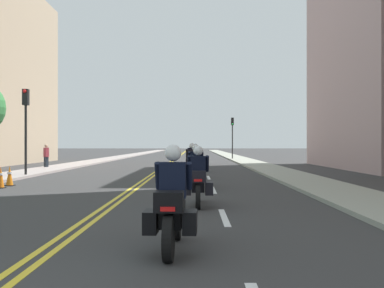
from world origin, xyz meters
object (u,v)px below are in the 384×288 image
(motorcycle_1, at_px, (198,181))
(motorcycle_2, at_px, (196,171))
(traffic_cone_1, at_px, (1,177))
(traffic_light_far, at_px, (232,131))
(motorcycle_0, at_px, (172,208))
(traffic_cone_0, at_px, (10,176))
(motorcycle_5, at_px, (191,158))
(motorcycle_3, at_px, (192,164))
(pedestrian_0, at_px, (46,156))
(motorcycle_4, at_px, (195,161))
(motorcycle_6, at_px, (192,156))
(traffic_light_near, at_px, (26,116))

(motorcycle_1, xyz_separation_m, motorcycle_2, (-0.07, 4.80, 0.00))
(traffic_cone_1, bearing_deg, traffic_light_far, 70.54)
(motorcycle_0, height_order, traffic_cone_0, motorcycle_0)
(motorcycle_2, xyz_separation_m, traffic_cone_1, (-7.20, -0.02, -0.25))
(motorcycle_1, relative_size, motorcycle_5, 1.03)
(motorcycle_1, relative_size, motorcycle_3, 1.03)
(motorcycle_5, xyz_separation_m, pedestrian_0, (-9.65, -1.88, 0.17))
(motorcycle_1, relative_size, motorcycle_4, 1.04)
(motorcycle_5, bearing_deg, traffic_cone_0, -114.77)
(motorcycle_1, xyz_separation_m, traffic_light_far, (3.86, 36.26, 2.43))
(motorcycle_0, bearing_deg, traffic_cone_1, 126.79)
(motorcycle_6, distance_m, pedestrian_0, 12.00)
(traffic_light_near, height_order, pedestrian_0, traffic_light_near)
(motorcycle_1, height_order, motorcycle_2, motorcycle_2)
(pedestrian_0, bearing_deg, motorcycle_1, 164.03)
(motorcycle_2, distance_m, pedestrian_0, 16.68)
(motorcycle_0, xyz_separation_m, traffic_cone_1, (-6.85, 9.89, -0.25))
(motorcycle_6, bearing_deg, pedestrian_0, -145.33)
(motorcycle_5, height_order, pedestrian_0, motorcycle_5)
(motorcycle_3, relative_size, motorcycle_6, 0.97)
(motorcycle_3, distance_m, traffic_cone_1, 8.73)
(traffic_light_near, bearing_deg, motorcycle_5, 49.44)
(motorcycle_2, height_order, traffic_light_far, traffic_light_far)
(motorcycle_6, height_order, traffic_light_near, traffic_light_near)
(traffic_cone_1, xyz_separation_m, traffic_light_near, (-1.24, 5.77, 2.64))
(motorcycle_1, relative_size, traffic_light_far, 0.50)
(motorcycle_0, distance_m, pedestrian_0, 25.21)
(motorcycle_0, xyz_separation_m, motorcycle_5, (0.07, 25.20, 0.02))
(motorcycle_1, xyz_separation_m, traffic_light_near, (-8.51, 10.55, 2.40))
(motorcycle_2, bearing_deg, traffic_light_near, 148.66)
(motorcycle_1, distance_m, pedestrian_0, 20.77)
(motorcycle_2, height_order, traffic_cone_0, motorcycle_2)
(traffic_cone_0, relative_size, traffic_cone_1, 0.97)
(traffic_light_near, distance_m, traffic_light_far, 28.53)
(traffic_cone_0, bearing_deg, motorcycle_6, 70.52)
(traffic_light_far, bearing_deg, traffic_light_near, -115.68)
(motorcycle_4, height_order, pedestrian_0, motorcycle_4)
(motorcycle_3, distance_m, traffic_light_near, 8.61)
(motorcycle_4, distance_m, traffic_cone_0, 11.69)
(motorcycle_2, xyz_separation_m, motorcycle_6, (-0.30, 20.56, 0.01))
(traffic_cone_0, bearing_deg, traffic_light_far, 69.90)
(motorcycle_2, relative_size, motorcycle_3, 1.06)
(motorcycle_0, relative_size, motorcycle_6, 0.96)
(traffic_cone_0, bearing_deg, motorcycle_0, -57.47)
(motorcycle_2, relative_size, traffic_light_near, 0.52)
(motorcycle_3, height_order, motorcycle_4, motorcycle_3)
(traffic_cone_0, bearing_deg, traffic_cone_1, -86.54)
(traffic_light_far, bearing_deg, motorcycle_0, -95.90)
(motorcycle_1, bearing_deg, motorcycle_6, 91.32)
(pedestrian_0, bearing_deg, motorcycle_3, -174.97)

